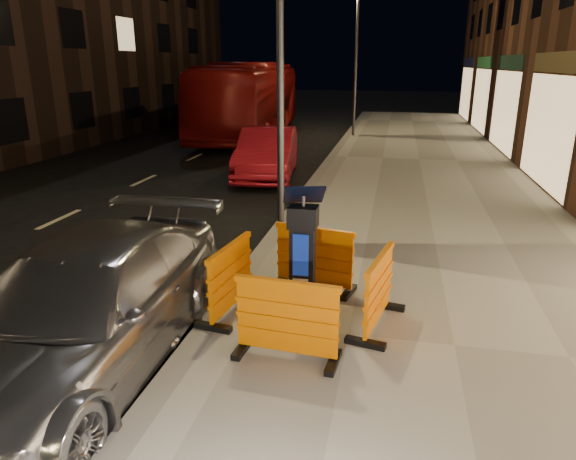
% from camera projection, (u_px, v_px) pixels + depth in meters
% --- Properties ---
extents(ground_plane, '(120.00, 120.00, 0.00)m').
position_uv_depth(ground_plane, '(212.00, 330.00, 6.63)').
color(ground_plane, black).
rests_on(ground_plane, ground).
extents(sidewalk, '(6.00, 60.00, 0.15)m').
position_uv_depth(sidewalk, '(454.00, 351.00, 6.02)').
color(sidewalk, gray).
rests_on(sidewalk, ground).
extents(kerb, '(0.30, 60.00, 0.15)m').
position_uv_depth(kerb, '(211.00, 325.00, 6.60)').
color(kerb, slate).
rests_on(kerb, ground).
extents(parking_kiosk, '(0.61, 0.61, 1.68)m').
position_uv_depth(parking_kiosk, '(303.00, 258.00, 6.37)').
color(parking_kiosk, black).
rests_on(parking_kiosk, sidewalk).
extents(barrier_front, '(1.24, 0.60, 0.93)m').
position_uv_depth(barrier_front, '(287.00, 320.00, 5.60)').
color(barrier_front, orange).
rests_on(barrier_front, sidewalk).
extents(barrier_back, '(1.28, 0.75, 0.93)m').
position_uv_depth(barrier_back, '(314.00, 258.00, 7.37)').
color(barrier_back, orange).
rests_on(barrier_back, sidewalk).
extents(barrier_kerbside, '(0.65, 1.26, 0.93)m').
position_uv_depth(barrier_kerbside, '(231.00, 279.00, 6.67)').
color(barrier_kerbside, orange).
rests_on(barrier_kerbside, sidewalk).
extents(barrier_bldgside, '(0.73, 1.28, 0.93)m').
position_uv_depth(barrier_bldgside, '(378.00, 292.00, 6.30)').
color(barrier_bldgside, orange).
rests_on(barrier_bldgside, sidewalk).
extents(car_silver, '(2.05, 4.93, 1.42)m').
position_uv_depth(car_silver, '(92.00, 364.00, 5.88)').
color(car_silver, '#AEAEB2').
rests_on(car_silver, ground).
extents(car_red, '(2.10, 4.57, 1.45)m').
position_uv_depth(car_red, '(268.00, 177.00, 15.47)').
color(car_red, '#AC1424').
rests_on(car_red, ground).
extents(bus_doubledecker, '(3.64, 12.08, 3.32)m').
position_uv_depth(bus_doubledecker, '(251.00, 136.00, 24.10)').
color(bus_doubledecker, maroon).
rests_on(bus_doubledecker, ground).
extents(street_lamp_mid, '(0.12, 0.12, 6.00)m').
position_uv_depth(street_lamp_mid, '(280.00, 72.00, 8.39)').
color(street_lamp_mid, '#3F3F44').
rests_on(street_lamp_mid, sidewalk).
extents(street_lamp_far, '(0.12, 0.12, 6.00)m').
position_uv_depth(street_lamp_far, '(356.00, 66.00, 22.34)').
color(street_lamp_far, '#3F3F44').
rests_on(street_lamp_far, sidewalk).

